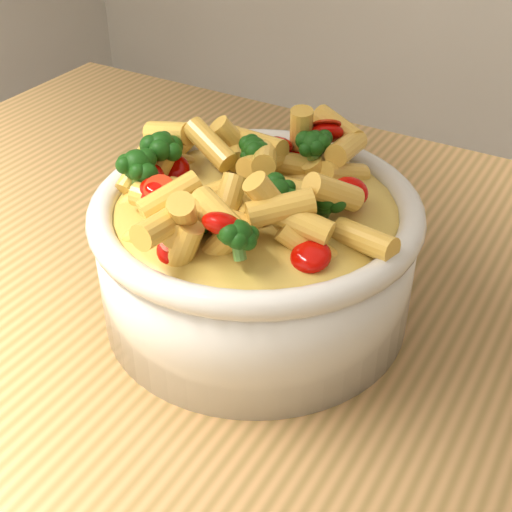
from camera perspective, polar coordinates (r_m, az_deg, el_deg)
The scene contains 3 objects.
table at distance 0.64m, azimuth 5.58°, elevation -14.28°, with size 1.20×0.80×0.90m.
serving_bowl at distance 0.57m, azimuth -0.00°, elevation 0.11°, with size 0.26×0.26×0.11m.
pasta_salad at distance 0.54m, azimuth -0.00°, elevation 6.16°, with size 0.20×0.20×0.05m.
Camera 1 is at (0.16, -0.39, 1.28)m, focal length 50.00 mm.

